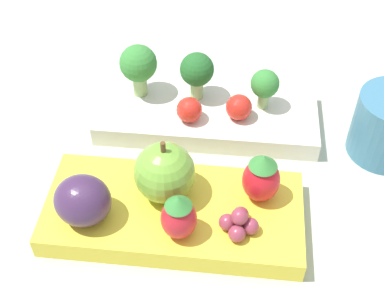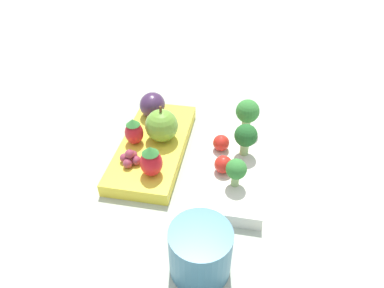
{
  "view_description": "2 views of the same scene",
  "coord_description": "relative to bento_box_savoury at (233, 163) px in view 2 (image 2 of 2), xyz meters",
  "views": [
    {
      "loc": [
        0.09,
        -0.34,
        0.38
      ],
      "look_at": [
        0.01,
        -0.0,
        0.03
      ],
      "focal_mm": 50.0,
      "sensor_mm": 36.0,
      "label": 1
    },
    {
      "loc": [
        0.4,
        0.11,
        0.36
      ],
      "look_at": [
        0.01,
        -0.0,
        0.03
      ],
      "focal_mm": 32.0,
      "sensor_mm": 36.0,
      "label": 2
    }
  ],
  "objects": [
    {
      "name": "plum",
      "position": [
        -0.07,
        -0.16,
        0.03
      ],
      "size": [
        0.05,
        0.04,
        0.04
      ],
      "color": "#42284C",
      "rests_on": "bento_box_fruit"
    },
    {
      "name": "broccoli_floret_0",
      "position": [
        -0.01,
        0.01,
        0.04
      ],
      "size": [
        0.03,
        0.03,
        0.05
      ],
      "color": "#93B770",
      "rests_on": "bento_box_savoury"
    },
    {
      "name": "cherry_tomato_1",
      "position": [
        0.03,
        -0.01,
        0.02
      ],
      "size": [
        0.03,
        0.03,
        0.03
      ],
      "color": "red",
      "rests_on": "bento_box_savoury"
    },
    {
      "name": "broccoli_floret_1",
      "position": [
        0.05,
        0.01,
        0.04
      ],
      "size": [
        0.03,
        0.03,
        0.04
      ],
      "color": "#93B770",
      "rests_on": "bento_box_savoury"
    },
    {
      "name": "cherry_tomato_0",
      "position": [
        -0.01,
        -0.02,
        0.02
      ],
      "size": [
        0.03,
        0.03,
        0.03
      ],
      "color": "red",
      "rests_on": "bento_box_savoury"
    },
    {
      "name": "broccoli_floret_2",
      "position": [
        -0.07,
        0.01,
        0.05
      ],
      "size": [
        0.04,
        0.04,
        0.06
      ],
      "color": "#93B770",
      "rests_on": "bento_box_savoury"
    },
    {
      "name": "apple",
      "position": [
        -0.01,
        -0.12,
        0.04
      ],
      "size": [
        0.05,
        0.05,
        0.06
      ],
      "color": "#70A838",
      "rests_on": "bento_box_fruit"
    },
    {
      "name": "bento_box_fruit",
      "position": [
        -0.0,
        -0.13,
        -0.0
      ],
      "size": [
        0.23,
        0.12,
        0.02
      ],
      "color": "yellow",
      "rests_on": "ground_plane"
    },
    {
      "name": "bento_box_savoury",
      "position": [
        0.0,
        0.0,
        0.0
      ],
      "size": [
        0.23,
        0.12,
        0.02
      ],
      "color": "silver",
      "rests_on": "ground_plane"
    },
    {
      "name": "drinking_cup",
      "position": [
        0.18,
        -0.0,
        0.02
      ],
      "size": [
        0.07,
        0.07,
        0.07
      ],
      "color": "teal",
      "rests_on": "ground_plane"
    },
    {
      "name": "strawberry_1",
      "position": [
        0.07,
        -0.11,
        0.03
      ],
      "size": [
        0.03,
        0.03,
        0.05
      ],
      "color": "red",
      "rests_on": "bento_box_fruit"
    },
    {
      "name": "strawberry_0",
      "position": [
        0.01,
        -0.16,
        0.03
      ],
      "size": [
        0.03,
        0.03,
        0.04
      ],
      "color": "red",
      "rests_on": "bento_box_fruit"
    },
    {
      "name": "grape_cluster",
      "position": [
        0.05,
        -0.14,
        0.02
      ],
      "size": [
        0.03,
        0.03,
        0.02
      ],
      "color": "#93384C",
      "rests_on": "bento_box_fruit"
    },
    {
      "name": "ground_plane",
      "position": [
        -0.01,
        -0.06,
        -0.01
      ],
      "size": [
        4.0,
        4.0,
        0.0
      ],
      "primitive_type": "plane",
      "color": "#ADB7A3"
    }
  ]
}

